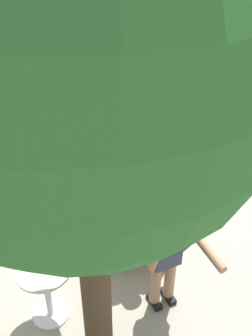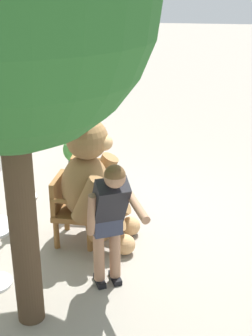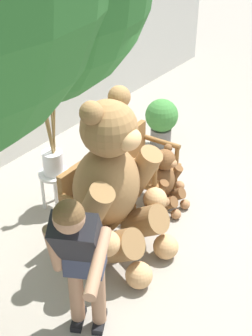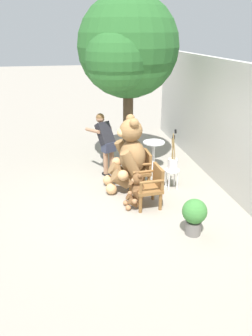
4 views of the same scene
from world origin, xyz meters
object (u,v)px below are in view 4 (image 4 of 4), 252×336
object	(u,v)px
teddy_bear_large	(129,154)
person_visitor	(105,139)
white_stool	(172,174)
wooden_chair_right	(150,185)
wooden_chair_left	(140,169)
patio_tree	(126,49)
brush_bucket	(173,162)
potted_plant	(194,214)
teddy_bear_small	(137,190)
round_side_table	(154,152)

from	to	relation	value
teddy_bear_large	person_visitor	xyz separation A→B (m)	(-0.93, -0.40, 0.08)
white_stool	wooden_chair_right	bearing A→B (deg)	-45.27
wooden_chair_left	wooden_chair_right	distance (m)	0.89
wooden_chair_right	person_visitor	distance (m)	1.99
wooden_chair_right	patio_tree	distance (m)	3.39
brush_bucket	potted_plant	distance (m)	1.87
teddy_bear_small	brush_bucket	distance (m)	1.23
wooden_chair_left	white_stool	xyz separation A→B (m)	(0.20, 0.70, -0.11)
wooden_chair_right	patio_tree	world-z (taller)	patio_tree
wooden_chair_left	brush_bucket	xyz separation A→B (m)	(0.20, 0.70, 0.19)
white_stool	teddy_bear_large	bearing A→B (deg)	-101.38
person_visitor	brush_bucket	size ratio (longest dim) A/B	1.58
round_side_table	patio_tree	bearing A→B (deg)	-117.23
teddy_bear_small	person_visitor	xyz separation A→B (m)	(-1.82, -0.39, 0.53)
patio_tree	wooden_chair_right	bearing A→B (deg)	1.28
white_stool	patio_tree	bearing A→B (deg)	-154.88
wooden_chair_left	round_side_table	size ratio (longest dim) A/B	1.19
wooden_chair_right	person_visitor	xyz separation A→B (m)	(-1.82, -0.67, 0.44)
round_side_table	potted_plant	world-z (taller)	round_side_table
teddy_bear_small	patio_tree	bearing A→B (deg)	174.25
teddy_bear_large	white_stool	xyz separation A→B (m)	(0.20, 0.97, -0.47)
teddy_bear_small	brush_bucket	world-z (taller)	brush_bucket
wooden_chair_right	potted_plant	xyz separation A→B (m)	(1.15, 0.50, -0.07)
wooden_chair_left	teddy_bear_small	xyz separation A→B (m)	(0.90, -0.28, -0.09)
potted_plant	wooden_chair_right	bearing A→B (deg)	-156.69
person_visitor	patio_tree	world-z (taller)	patio_tree
teddy_bear_small	patio_tree	size ratio (longest dim) A/B	0.18
wooden_chair_right	brush_bucket	bearing A→B (deg)	134.69
wooden_chair_right	white_stool	world-z (taller)	wooden_chair_right
wooden_chair_right	brush_bucket	distance (m)	1.00
teddy_bear_small	person_visitor	world-z (taller)	person_visitor
wooden_chair_right	brush_bucket	xyz separation A→B (m)	(-0.69, 0.70, 0.19)
white_stool	brush_bucket	world-z (taller)	brush_bucket
wooden_chair_left	white_stool	bearing A→B (deg)	74.28
patio_tree	potted_plant	xyz separation A→B (m)	(3.45, 0.55, -2.56)
wooden_chair_right	teddy_bear_large	bearing A→B (deg)	-162.98
person_visitor	potted_plant	bearing A→B (deg)	21.43
white_stool	potted_plant	xyz separation A→B (m)	(1.85, -0.20, 0.04)
round_side_table	wooden_chair_right	bearing A→B (deg)	-17.28
wooden_chair_left	person_visitor	xyz separation A→B (m)	(-0.93, -0.67, 0.44)
teddy_bear_small	potted_plant	bearing A→B (deg)	34.24
person_visitor	brush_bucket	bearing A→B (deg)	50.51
wooden_chair_left	brush_bucket	bearing A→B (deg)	74.03
wooden_chair_left	person_visitor	world-z (taller)	person_visitor
white_stool	person_visitor	bearing A→B (deg)	-129.38
patio_tree	person_visitor	bearing A→B (deg)	-52.30
white_stool	brush_bucket	distance (m)	0.29
teddy_bear_large	round_side_table	xyz separation A→B (m)	(-1.07, 0.88, -0.38)
person_visitor	teddy_bear_large	bearing A→B (deg)	23.16
wooden_chair_left	round_side_table	bearing A→B (deg)	150.28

